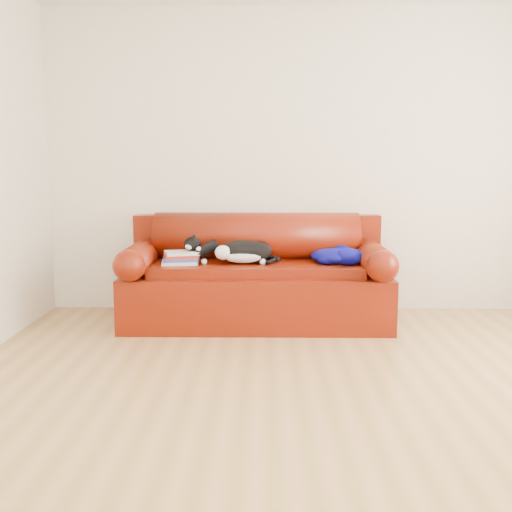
{
  "coord_description": "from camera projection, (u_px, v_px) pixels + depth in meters",
  "views": [
    {
      "loc": [
        -0.36,
        -3.26,
        1.26
      ],
      "look_at": [
        -0.42,
        1.35,
        0.57
      ],
      "focal_mm": 42.0,
      "sensor_mm": 36.0,
      "label": 1
    }
  ],
  "objects": [
    {
      "name": "sofa_base",
      "position": [
        256.0,
        294.0,
        4.85
      ],
      "size": [
        2.1,
        0.9,
        0.5
      ],
      "color": "#441202",
      "rests_on": "ground"
    },
    {
      "name": "sofa_back",
      "position": [
        257.0,
        253.0,
        5.05
      ],
      "size": [
        2.1,
        1.01,
        0.88
      ],
      "color": "#441202",
      "rests_on": "ground"
    },
    {
      "name": "room_shell",
      "position": [
        355.0,
        89.0,
        3.17
      ],
      "size": [
        4.52,
        4.02,
        2.61
      ],
      "color": "beige",
      "rests_on": "ground"
    },
    {
      "name": "book_stack",
      "position": [
        181.0,
        258.0,
        4.72
      ],
      "size": [
        0.3,
        0.26,
        0.1
      ],
      "rotation": [
        0.0,
        0.0,
        0.21
      ],
      "color": "beige",
      "rests_on": "sofa_base"
    },
    {
      "name": "ground",
      "position": [
        327.0,
        390.0,
        3.4
      ],
      "size": [
        4.5,
        4.5,
        0.0
      ],
      "primitive_type": "plane",
      "color": "olive",
      "rests_on": "ground"
    },
    {
      "name": "cat",
      "position": [
        243.0,
        252.0,
        4.72
      ],
      "size": [
        0.65,
        0.36,
        0.23
      ],
      "rotation": [
        0.0,
        0.0,
        0.28
      ],
      "color": "black",
      "rests_on": "sofa_base"
    },
    {
      "name": "blanket",
      "position": [
        336.0,
        255.0,
        4.76
      ],
      "size": [
        0.47,
        0.48,
        0.14
      ],
      "rotation": [
        0.0,
        0.0,
        -0.4
      ],
      "color": "#080247",
      "rests_on": "sofa_base"
    }
  ]
}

